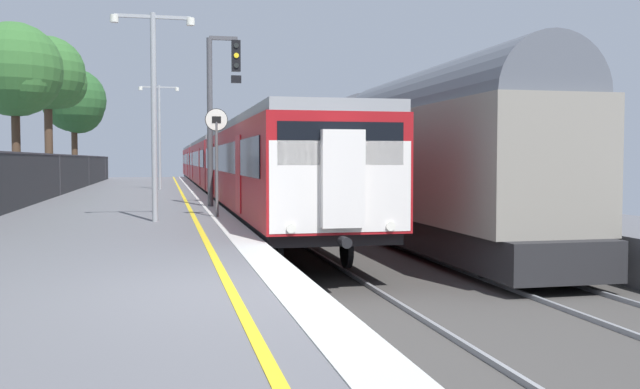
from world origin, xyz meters
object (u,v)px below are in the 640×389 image
background_tree_centre (16,72)px  background_tree_right (75,103)px  freight_train_adjacent_track (371,155)px  signal_gantry (218,101)px  commuter_train_at_platform (219,164)px  background_tree_left (51,76)px  speed_limit_sign (217,148)px  platform_lamp_mid (154,97)px  platform_lamp_far (159,128)px

background_tree_centre → background_tree_right: background_tree_right is taller
freight_train_adjacent_track → signal_gantry: 5.87m
signal_gantry → commuter_train_at_platform: bearing=85.6°
background_tree_left → background_tree_right: size_ratio=1.07×
commuter_train_at_platform → freight_train_adjacent_track: size_ratio=2.34×
signal_gantry → background_tree_centre: bearing=140.9°
signal_gantry → background_tree_right: 24.99m
speed_limit_sign → platform_lamp_mid: platform_lamp_mid is taller
commuter_train_at_platform → background_tree_centre: 16.30m
platform_lamp_far → background_tree_left: 6.09m
platform_lamp_mid → background_tree_left: 21.15m
speed_limit_sign → platform_lamp_mid: bearing=-148.4°
speed_limit_sign → background_tree_left: background_tree_left is taller
signal_gantry → platform_lamp_mid: (-1.94, -5.24, -0.37)m
background_tree_right → background_tree_left: bearing=-90.8°
speed_limit_sign → background_tree_right: (-6.80, 28.15, 3.26)m
signal_gantry → platform_lamp_far: (-1.94, 13.70, -0.26)m
speed_limit_sign → platform_lamp_far: size_ratio=0.54×
speed_limit_sign → background_tree_centre: (-6.82, 10.09, 3.05)m
platform_lamp_mid → speed_limit_sign: bearing=31.6°
freight_train_adjacent_track → background_tree_centre: (-12.67, 4.68, 3.18)m
commuter_train_at_platform → background_tree_left: size_ratio=7.67×
signal_gantry → background_tree_left: (-7.28, 15.04, 2.34)m
freight_train_adjacent_track → platform_lamp_mid: bearing=-139.3°
commuter_train_at_platform → platform_lamp_mid: (-3.42, -24.40, 1.77)m
background_tree_centre → background_tree_left: bearing=90.6°
speed_limit_sign → background_tree_centre: bearing=124.1°
freight_train_adjacent_track → background_tree_centre: 13.88m
platform_lamp_far → platform_lamp_mid: bearing=-90.0°
speed_limit_sign → background_tree_right: size_ratio=0.39×
speed_limit_sign → background_tree_left: (-6.92, 19.31, 3.92)m
background_tree_left → background_tree_centre: size_ratio=1.15×
background_tree_centre → background_tree_right: size_ratio=0.93×
freight_train_adjacent_track → platform_lamp_mid: size_ratio=5.00×
platform_lamp_mid → platform_lamp_far: (0.00, 18.94, 0.11)m
commuter_train_at_platform → background_tree_centre: bearing=-123.0°
background_tree_centre → background_tree_right: 18.06m
platform_lamp_mid → signal_gantry: bearing=69.7°
background_tree_right → background_tree_centre: bearing=-90.1°
commuter_train_at_platform → freight_train_adjacent_track: bearing=-77.5°
background_tree_centre → signal_gantry: bearing=-39.1°
freight_train_adjacent_track → speed_limit_sign: (-5.85, -5.42, 0.13)m
background_tree_centre → platform_lamp_mid: bearing=-64.7°
platform_lamp_mid → background_tree_right: size_ratio=0.70×
freight_train_adjacent_track → background_tree_left: size_ratio=3.27×
commuter_train_at_platform → platform_lamp_far: size_ratio=11.27×
speed_limit_sign → platform_lamp_far: 18.08m
freight_train_adjacent_track → background_tree_right: (-12.65, 22.74, 3.40)m
signal_gantry → platform_lamp_far: bearing=98.0°
speed_limit_sign → platform_lamp_mid: 2.22m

